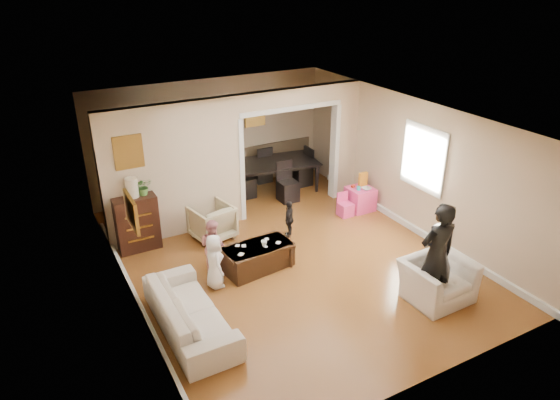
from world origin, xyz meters
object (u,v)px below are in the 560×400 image
child_kneel_a (214,261)px  cyan_cup (359,188)px  child_toddler (289,219)px  dining_table (274,176)px  play_table (360,199)px  child_kneel_b (213,246)px  dresser (137,223)px  coffee_cup (264,243)px  coffee_table (258,257)px  armchair_front (437,280)px  adult_person (437,255)px  table_lamp (132,188)px  armchair_back (212,222)px  sofa (190,311)px

child_kneel_a → cyan_cup: bearing=-70.3°
child_toddler → dining_table: bearing=-158.2°
play_table → child_kneel_b: child_kneel_b is taller
dresser → play_table: dresser is taller
coffee_cup → child_toddler: bearing=40.1°
coffee_cup → child_toddler: size_ratio=0.14×
coffee_cup → dining_table: size_ratio=0.05×
coffee_table → coffee_cup: size_ratio=11.54×
dining_table → child_kneel_a: (-2.69, -3.00, 0.12)m
armchair_front → cyan_cup: (0.79, 3.13, 0.21)m
coffee_cup → play_table: coffee_cup is taller
coffee_table → child_kneel_b: bearing=156.8°
coffee_table → child_kneel_a: (-0.85, -0.15, 0.25)m
dining_table → adult_person: size_ratio=1.17×
play_table → child_toddler: size_ratio=0.69×
cyan_cup → coffee_table: bearing=-160.7°
adult_person → coffee_table: bearing=-42.9°
table_lamp → coffee_cup: 2.57m
play_table → child_kneel_b: bearing=-168.3°
dresser → coffee_cup: size_ratio=10.21×
coffee_table → dining_table: dining_table is taller
dining_table → child_kneel_a: child_kneel_a is taller
coffee_cup → child_toddler: (0.95, 0.80, -0.12)m
dresser → child_kneel_a: (0.78, -1.85, -0.05)m
armchair_front → coffee_table: size_ratio=0.85×
coffee_cup → cyan_cup: size_ratio=1.28×
child_kneel_b → child_toddler: bearing=-103.2°
table_lamp → play_table: bearing=-7.9°
armchair_back → coffee_cup: (0.38, -1.45, 0.15)m
sofa → armchair_front: 3.84m
dresser → sofa: bearing=-88.7°
cyan_cup → child_kneel_b: (-3.58, -0.71, -0.05)m
child_kneel_b → armchair_front: bearing=-158.5°
coffee_table → child_kneel_a: bearing=-170.0°
child_kneel_a → coffee_table: bearing=-77.6°
cyan_cup → child_kneel_b: bearing=-168.8°
armchair_back → child_toddler: (1.33, -0.65, 0.03)m
dresser → coffee_cup: 2.46m
coffee_table → child_kneel_b: 0.81m
dresser → child_kneel_b: 1.68m
dresser → coffee_table: bearing=-46.2°
coffee_table → coffee_cup: coffee_cup is taller
armchair_back → armchair_front: armchair_back is taller
armchair_back → coffee_cup: armchair_back is taller
adult_person → child_kneel_b: size_ratio=1.76×
armchair_front → dining_table: (-0.25, 4.97, 0.02)m
dresser → child_toddler: dresser is taller
armchair_front → coffee_cup: 2.88m
armchair_front → dining_table: size_ratio=0.50×
child_kneel_b → dining_table: bearing=-72.5°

